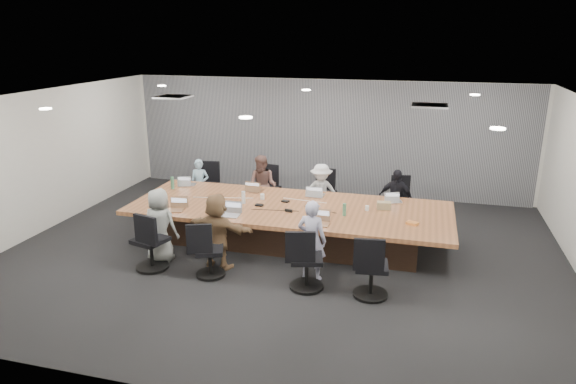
% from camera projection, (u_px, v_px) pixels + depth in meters
% --- Properties ---
extents(floor, '(10.00, 8.00, 0.00)m').
position_uv_depth(floor, '(282.00, 253.00, 9.42)').
color(floor, black).
rests_on(floor, ground).
extents(ceiling, '(10.00, 8.00, 0.00)m').
position_uv_depth(ceiling, '(282.00, 99.00, 8.59)').
color(ceiling, white).
rests_on(ceiling, wall_back).
extents(wall_back, '(10.00, 0.00, 2.80)m').
position_uv_depth(wall_back, '(326.00, 137.00, 12.69)').
color(wall_back, beige).
rests_on(wall_back, ground).
extents(wall_front, '(10.00, 0.00, 2.80)m').
position_uv_depth(wall_front, '(178.00, 282.00, 5.32)').
color(wall_front, beige).
rests_on(wall_front, ground).
extents(wall_left, '(0.00, 8.00, 2.80)m').
position_uv_depth(wall_left, '(42.00, 162.00, 10.25)').
color(wall_left, beige).
rests_on(wall_left, ground).
extents(curtain, '(9.80, 0.04, 2.80)m').
position_uv_depth(curtain, '(325.00, 137.00, 12.62)').
color(curtain, slate).
rests_on(curtain, ground).
extents(conference_table, '(6.00, 2.20, 0.74)m').
position_uv_depth(conference_table, '(289.00, 223.00, 9.76)').
color(conference_table, '#342117').
rests_on(conference_table, ground).
extents(chair_0, '(0.60, 0.60, 0.80)m').
position_uv_depth(chair_0, '(207.00, 188.00, 11.94)').
color(chair_0, black).
rests_on(chair_0, ground).
extents(chair_1, '(0.62, 0.62, 0.84)m').
position_uv_depth(chair_1, '(268.00, 192.00, 11.56)').
color(chair_1, black).
rests_on(chair_1, ground).
extents(chair_2, '(0.59, 0.59, 0.82)m').
position_uv_depth(chair_2, '(324.00, 197.00, 11.24)').
color(chair_2, black).
rests_on(chair_2, ground).
extents(chair_3, '(0.63, 0.63, 0.75)m').
position_uv_depth(chair_3, '(396.00, 205.00, 10.87)').
color(chair_3, black).
rests_on(chair_3, ground).
extents(chair_4, '(0.72, 0.72, 0.87)m').
position_uv_depth(chair_4, '(151.00, 245.00, 8.68)').
color(chair_4, black).
rests_on(chair_4, ground).
extents(chair_5, '(0.66, 0.66, 0.76)m').
position_uv_depth(chair_5, '(210.00, 255.00, 8.43)').
color(chair_5, black).
rests_on(chair_5, ground).
extents(chair_6, '(0.69, 0.69, 0.85)m').
position_uv_depth(chair_6, '(307.00, 263.00, 8.01)').
color(chair_6, black).
rests_on(chair_6, ground).
extents(chair_7, '(0.64, 0.64, 0.84)m').
position_uv_depth(chair_7, '(371.00, 271.00, 7.76)').
color(chair_7, black).
rests_on(chair_7, ground).
extents(person_0, '(0.46, 0.34, 1.17)m').
position_uv_depth(person_0, '(200.00, 185.00, 11.56)').
color(person_0, '#8DB0C5').
rests_on(person_0, ground).
extents(laptop_0, '(0.32, 0.25, 0.02)m').
position_uv_depth(laptop_0, '(189.00, 184.00, 11.01)').
color(laptop_0, '#B2B2B7').
rests_on(laptop_0, conference_table).
extents(person_1, '(0.71, 0.58, 1.35)m').
position_uv_depth(person_1, '(263.00, 186.00, 11.17)').
color(person_1, brown).
rests_on(person_1, ground).
extents(laptop_1, '(0.35, 0.26, 0.02)m').
position_uv_depth(laptop_1, '(255.00, 190.00, 10.64)').
color(laptop_1, '#8C6647').
rests_on(laptop_1, conference_table).
extents(person_2, '(0.90, 0.65, 1.25)m').
position_uv_depth(person_2, '(321.00, 193.00, 10.86)').
color(person_2, silver).
rests_on(person_2, ground).
extents(laptop_2, '(0.35, 0.25, 0.02)m').
position_uv_depth(laptop_2, '(316.00, 195.00, 10.31)').
color(laptop_2, '#B2B2B7').
rests_on(laptop_2, conference_table).
extents(person_3, '(0.78, 0.45, 1.24)m').
position_uv_depth(person_3, '(396.00, 199.00, 10.47)').
color(person_3, black).
rests_on(person_3, ground).
extents(laptop_3, '(0.32, 0.26, 0.02)m').
position_uv_depth(laptop_3, '(394.00, 201.00, 9.93)').
color(laptop_3, '#B2B2B7').
rests_on(laptop_3, conference_table).
extents(person_4, '(0.67, 0.45, 1.32)m').
position_uv_depth(person_4, '(160.00, 225.00, 8.93)').
color(person_4, gray).
rests_on(person_4, ground).
extents(laptop_4, '(0.37, 0.29, 0.02)m').
position_uv_depth(laptop_4, '(174.00, 210.00, 9.41)').
color(laptop_4, '#8C6647').
rests_on(laptop_4, conference_table).
extents(person_5, '(1.28, 0.60, 1.32)m').
position_uv_depth(person_5, '(217.00, 231.00, 8.67)').
color(person_5, brown).
rests_on(person_5, ground).
extents(laptop_5, '(0.36, 0.26, 0.02)m').
position_uv_depth(laptop_5, '(229.00, 215.00, 9.15)').
color(laptop_5, '#B2B2B7').
rests_on(laptop_5, conference_table).
extents(person_6, '(0.54, 0.40, 1.35)m').
position_uv_depth(person_6, '(312.00, 240.00, 8.25)').
color(person_6, '#A5A3BF').
rests_on(person_6, ground).
extents(laptop_6, '(0.36, 0.25, 0.02)m').
position_uv_depth(laptop_6, '(319.00, 224.00, 8.74)').
color(laptop_6, '#8C6647').
rests_on(laptop_6, conference_table).
extents(bottle_green_left, '(0.08, 0.08, 0.26)m').
position_uv_depth(bottle_green_left, '(172.00, 183.00, 10.70)').
color(bottle_green_left, '#437E5A').
rests_on(bottle_green_left, conference_table).
extents(bottle_green_right, '(0.07, 0.07, 0.23)m').
position_uv_depth(bottle_green_right, '(344.00, 210.00, 9.13)').
color(bottle_green_right, '#437E5A').
rests_on(bottle_green_right, conference_table).
extents(bottle_clear, '(0.07, 0.07, 0.24)m').
position_uv_depth(bottle_clear, '(243.00, 197.00, 9.79)').
color(bottle_clear, silver).
rests_on(bottle_clear, conference_table).
extents(cup_white_far, '(0.10, 0.10, 0.11)m').
position_uv_depth(cup_white_far, '(262.00, 197.00, 10.05)').
color(cup_white_far, white).
rests_on(cup_white_far, conference_table).
extents(cup_white_near, '(0.08, 0.08, 0.09)m').
position_uv_depth(cup_white_near, '(367.00, 208.00, 9.42)').
color(cup_white_near, white).
rests_on(cup_white_near, conference_table).
extents(mug_brown, '(0.11, 0.11, 0.12)m').
position_uv_depth(mug_brown, '(158.00, 195.00, 10.14)').
color(mug_brown, brown).
rests_on(mug_brown, conference_table).
extents(mic_left, '(0.16, 0.11, 0.03)m').
position_uv_depth(mic_left, '(259.00, 205.00, 9.68)').
color(mic_left, black).
rests_on(mic_left, conference_table).
extents(mic_right, '(0.16, 0.12, 0.03)m').
position_uv_depth(mic_right, '(285.00, 201.00, 9.90)').
color(mic_right, black).
rests_on(mic_right, conference_table).
extents(stapler, '(0.15, 0.07, 0.05)m').
position_uv_depth(stapler, '(289.00, 211.00, 9.34)').
color(stapler, black).
rests_on(stapler, conference_table).
extents(canvas_bag, '(0.27, 0.19, 0.14)m').
position_uv_depth(canvas_bag, '(384.00, 205.00, 9.49)').
color(canvas_bag, '#9A885E').
rests_on(canvas_bag, conference_table).
extents(snack_packet, '(0.23, 0.19, 0.04)m').
position_uv_depth(snack_packet, '(412.00, 223.00, 8.74)').
color(snack_packet, orange).
rests_on(snack_packet, conference_table).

